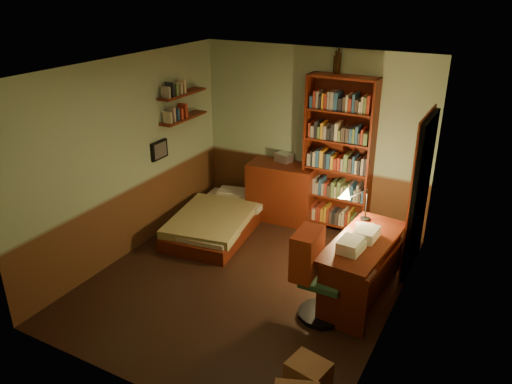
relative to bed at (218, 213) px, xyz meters
The scene contains 23 objects.
floor 1.44m from the bed, 43.54° to the right, with size 3.50×4.00×0.02m, color black.
ceiling 2.73m from the bed, 43.54° to the right, with size 3.50×4.00×0.02m, color silver.
wall_back 1.78m from the bed, 45.53° to the left, with size 3.50×0.02×2.60m, color #8BA17F.
wall_left 1.60m from the bed, 127.31° to the right, with size 0.02×4.00×2.60m, color #8BA17F.
wall_right 3.12m from the bed, 19.23° to the right, with size 0.02×4.00×2.60m, color #8BA17F.
wall_front 3.31m from the bed, 71.09° to the right, with size 3.50×0.02×2.60m, color #8BA17F.
doorway 2.86m from the bed, ahead, with size 0.06×0.90×2.00m, color black.
door_trim 2.82m from the bed, ahead, with size 0.02×0.98×2.08m, color #4B170B.
bed is the anchor object (origin of this frame).
dresser 1.04m from the bed, 50.61° to the left, with size 1.01×0.50×0.90m, color #551B0C.
mini_stereo 1.31m from the bed, 56.08° to the left, with size 0.24×0.18×0.13m, color #B2B2B7.
bookshelf 1.93m from the bed, 30.72° to the left, with size 0.97×0.30×2.26m, color #551B0C.
bottle_left 2.68m from the bed, 36.84° to the left, with size 0.06×0.06×0.23m, color black.
bottle_right 2.71m from the bed, 36.07° to the left, with size 0.07×0.07×0.27m, color black.
desk 2.45m from the bed, 15.25° to the right, with size 0.59×1.41×0.76m, color #551B0C.
paper_stack 2.46m from the bed, 13.63° to the right, with size 0.21×0.28×0.11m, color silver.
desk_lamp 2.37m from the bed, ahead, with size 0.20×0.20×0.68m, color black.
office_chair 2.44m from the bed, 29.68° to the right, with size 0.51×0.45×1.02m, color #2F563A.
red_jacket 2.32m from the bed, 27.80° to the right, with size 0.24×0.45×0.53m, color #AE381D.
wall_shelf_lower 1.47m from the bed, 168.14° to the left, with size 0.20×0.90×0.03m, color #551B0C.
wall_shelf_upper 1.80m from the bed, 168.14° to the left, with size 0.20×0.90×0.03m, color #551B0C.
framed_picture 1.26m from the bed, 152.11° to the right, with size 0.04×0.32×0.26m, color black.
cardboard_box_b 3.25m from the bed, 43.04° to the right, with size 0.36×0.30×0.25m, color #956545.
Camera 1 is at (2.60, -4.57, 3.49)m, focal length 35.00 mm.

